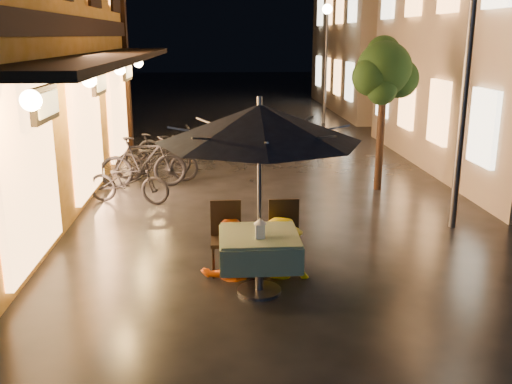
{
  "coord_description": "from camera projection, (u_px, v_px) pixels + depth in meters",
  "views": [
    {
      "loc": [
        -0.95,
        -6.95,
        3.13
      ],
      "look_at": [
        -0.47,
        0.26,
        1.15
      ],
      "focal_mm": 40.0,
      "sensor_mm": 36.0,
      "label": 1
    }
  ],
  "objects": [
    {
      "name": "ground",
      "position": [
        292.0,
        280.0,
        7.58
      ],
      "size": [
        90.0,
        90.0,
        0.0
      ],
      "primitive_type": "plane",
      "color": "black",
      "rests_on": "ground"
    },
    {
      "name": "person_yellow",
      "position": [
        281.0,
        219.0,
        7.57
      ],
      "size": [
        1.13,
        0.84,
        1.56
      ],
      "primitive_type": "imported",
      "rotation": [
        0.0,
        0.0,
        2.85
      ],
      "color": "#E9CE00",
      "rests_on": "ground"
    },
    {
      "name": "bicycle_4",
      "position": [
        171.0,
        143.0,
        14.74
      ],
      "size": [
        1.78,
        0.9,
        0.89
      ],
      "primitive_type": "imported",
      "rotation": [
        0.0,
        0.0,
        1.76
      ],
      "color": "black",
      "rests_on": "ground"
    },
    {
      "name": "cafe_table",
      "position": [
        259.0,
        248.0,
        7.07
      ],
      "size": [
        0.99,
        0.99,
        0.78
      ],
      "color": "#59595E",
      "rests_on": "ground"
    },
    {
      "name": "cafe_chair_right",
      "position": [
        284.0,
        232.0,
        7.82
      ],
      "size": [
        0.42,
        0.42,
        0.97
      ],
      "color": "black",
      "rests_on": "ground"
    },
    {
      "name": "bicycle_1",
      "position": [
        143.0,
        162.0,
        12.06
      ],
      "size": [
        1.88,
        0.74,
        1.1
      ],
      "primitive_type": "imported",
      "rotation": [
        0.0,
        0.0,
        1.69
      ],
      "color": "black",
      "rests_on": "ground"
    },
    {
      "name": "street_tree",
      "position": [
        385.0,
        73.0,
        11.44
      ],
      "size": [
        1.43,
        1.2,
        3.15
      ],
      "color": "black",
      "rests_on": "ground"
    },
    {
      "name": "bicycle_2",
      "position": [
        157.0,
        159.0,
        12.64
      ],
      "size": [
        1.91,
        0.84,
        0.97
      ],
      "primitive_type": "imported",
      "rotation": [
        0.0,
        0.0,
        1.46
      ],
      "color": "black",
      "rests_on": "ground"
    },
    {
      "name": "streetlamp_near",
      "position": [
        469.0,
        50.0,
        8.93
      ],
      "size": [
        0.36,
        0.36,
        4.23
      ],
      "color": "#59595E",
      "rests_on": "ground"
    },
    {
      "name": "bicycle_3",
      "position": [
        157.0,
        154.0,
        13.23
      ],
      "size": [
        1.65,
        0.78,
        0.96
      ],
      "primitive_type": "imported",
      "rotation": [
        0.0,
        0.0,
        1.36
      ],
      "color": "black",
      "rests_on": "ground"
    },
    {
      "name": "person_orange",
      "position": [
        228.0,
        220.0,
        7.55
      ],
      "size": [
        0.89,
        0.77,
        1.55
      ],
      "primitive_type": "imported",
      "rotation": [
        0.0,
        0.0,
        3.42
      ],
      "color": "#C14204",
      "rests_on": "ground"
    },
    {
      "name": "cafe_chair_left",
      "position": [
        226.0,
        233.0,
        7.76
      ],
      "size": [
        0.42,
        0.42,
        0.97
      ],
      "color": "black",
      "rests_on": "ground"
    },
    {
      "name": "bicycle_0",
      "position": [
        129.0,
        181.0,
        10.97
      ],
      "size": [
        1.72,
        0.97,
        0.86
      ],
      "primitive_type": "imported",
      "rotation": [
        0.0,
        0.0,
        1.31
      ],
      "color": "black",
      "rests_on": "ground"
    },
    {
      "name": "streetlamp_far",
      "position": [
        326.0,
        42.0,
        20.47
      ],
      "size": [
        0.36,
        0.36,
        4.23
      ],
      "color": "#59595E",
      "rests_on": "ground"
    },
    {
      "name": "table_lantern",
      "position": [
        260.0,
        227.0,
        6.84
      ],
      "size": [
        0.16,
        0.16,
        0.25
      ],
      "color": "white",
      "rests_on": "cafe_table"
    },
    {
      "name": "east_building_far",
      "position": [
        413.0,
        23.0,
        24.42
      ],
      "size": [
        7.3,
        10.3,
        7.3
      ],
      "color": "tan",
      "rests_on": "ground"
    },
    {
      "name": "patio_umbrella",
      "position": [
        259.0,
        123.0,
        6.66
      ],
      "size": [
        2.45,
        2.45,
        2.46
      ],
      "color": "#59595E",
      "rests_on": "ground"
    }
  ]
}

